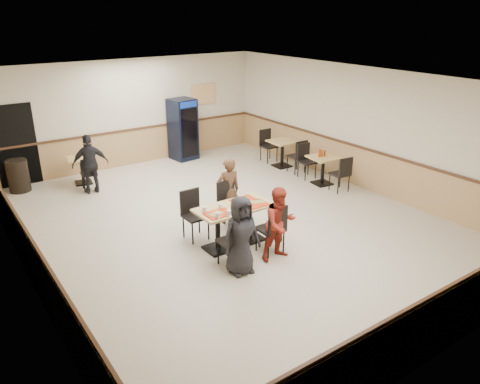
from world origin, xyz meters
TOP-DOWN VIEW (x-y plane):
  - ground at (0.00, 0.00)m, footprint 10.00×10.00m
  - room_shell at (1.78, 2.55)m, footprint 10.00×10.00m
  - main_table at (-0.45, -0.87)m, footprint 1.49×0.75m
  - main_chairs at (-0.50, -0.87)m, footprint 1.33×1.75m
  - diner_woman_left at (-0.92, -1.78)m, footprint 0.72×0.50m
  - diner_woman_right at (-0.07, -1.77)m, footprint 0.68×0.54m
  - diner_man_opposite at (0.03, 0.04)m, footprint 0.57×0.42m
  - lone_diner at (-1.77, 3.41)m, footprint 0.92×0.52m
  - tabletop_clutter at (-0.44, -0.93)m, footprint 1.31×0.66m
  - side_table_near at (3.32, 0.58)m, footprint 0.77×0.77m
  - side_table_near_chair_south at (3.32, -0.02)m, footprint 0.48×0.48m
  - side_table_near_chair_north at (3.32, 1.17)m, footprint 0.48×0.48m
  - side_table_far at (3.38, 2.30)m, footprint 0.73×0.73m
  - side_table_far_chair_south at (3.38, 1.69)m, footprint 0.46×0.46m
  - side_table_far_chair_north at (3.38, 2.91)m, footprint 0.46×0.46m
  - condiment_caddy at (3.28, 0.63)m, footprint 0.23×0.06m
  - back_table at (-1.77, 4.20)m, footprint 0.75×0.75m
  - back_table_chair_lone at (-1.77, 3.64)m, footprint 0.47×0.47m
  - pepsi_cooler at (1.44, 4.59)m, footprint 0.76×0.76m
  - trash_bin at (-3.24, 4.55)m, footprint 0.51×0.51m

SIDE VIEW (x-z plane):
  - ground at x=0.00m, z-range 0.00..0.00m
  - trash_bin at x=-3.24m, z-range 0.00..0.81m
  - back_table_chair_lone at x=-1.77m, z-range 0.00..0.88m
  - back_table at x=-1.77m, z-range 0.11..0.81m
  - side_table_near_chair_south at x=3.32m, z-range 0.00..0.94m
  - side_table_near_chair_north at x=3.32m, z-range 0.00..0.94m
  - side_table_far_chair_south at x=3.38m, z-range 0.00..0.97m
  - side_table_far_chair_north at x=3.38m, z-range 0.00..0.97m
  - side_table_near at x=3.32m, z-range 0.12..0.86m
  - main_chairs at x=-0.50m, z-range 0.00..1.01m
  - side_table_far at x=3.38m, z-range 0.13..0.89m
  - main_table at x=-0.45m, z-range 0.13..0.93m
  - room_shell at x=1.78m, z-range -4.42..5.58m
  - diner_woman_right at x=-0.07m, z-range 0.00..1.38m
  - diner_woman_left at x=-0.92m, z-range 0.00..1.41m
  - diner_man_opposite at x=0.03m, z-range 0.00..1.43m
  - lone_diner at x=-1.77m, z-range 0.00..1.47m
  - tabletop_clutter at x=-0.44m, z-range 0.76..0.88m
  - condiment_caddy at x=3.28m, z-range 0.73..0.93m
  - pepsi_cooler at x=1.44m, z-range 0.00..1.81m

